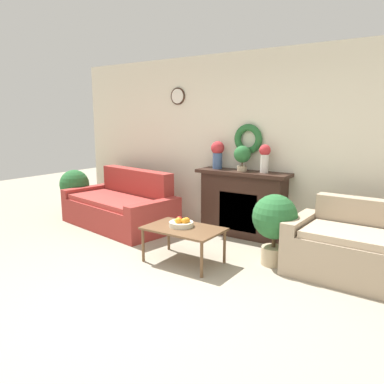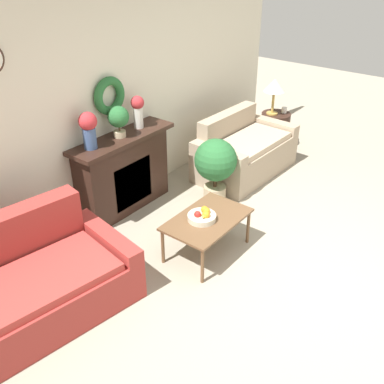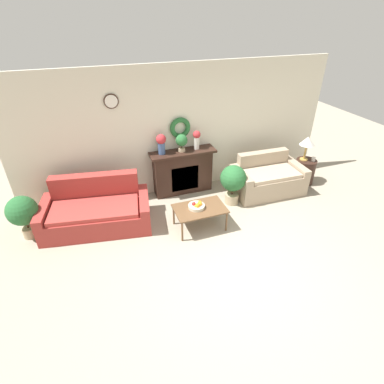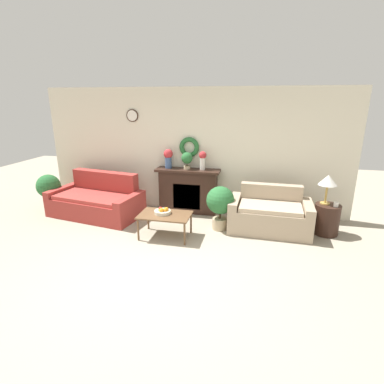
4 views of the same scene
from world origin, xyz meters
TOP-DOWN VIEW (x-y plane):
  - ground_plane at (0.00, 0.00)m, footprint 16.00×16.00m
  - wall_back at (-0.00, 2.76)m, footprint 6.80×0.16m
  - fireplace at (-0.05, 2.56)m, footprint 1.40×0.41m
  - couch_left at (-1.95, 1.95)m, footprint 2.09×1.29m
  - loveseat_right at (1.72, 1.91)m, footprint 1.55×0.91m
  - coffee_table at (-0.16, 1.20)m, footprint 0.94×0.60m
  - fruit_bowl at (-0.21, 1.23)m, footprint 0.30×0.30m
  - vase_on_mantel_left at (-0.49, 2.56)m, footprint 0.20×0.20m
  - vase_on_mantel_right at (0.28, 2.56)m, footprint 0.16×0.16m
  - potted_plant_on_mantel at (-0.06, 2.54)m, footprint 0.25×0.25m
  - potted_plant_floor_by_couch at (-3.16, 1.99)m, footprint 0.53×0.53m
  - potted_plant_floor_by_loveseat at (0.78, 1.76)m, footprint 0.54×0.54m

SIDE VIEW (x-z plane):
  - ground_plane at x=0.00m, z-range 0.00..0.00m
  - couch_left at x=-1.95m, z-range -0.14..0.76m
  - loveseat_right at x=1.72m, z-range -0.11..0.74m
  - coffee_table at x=-0.16m, z-range 0.18..0.62m
  - fruit_bowl at x=-0.21m, z-range 0.42..0.55m
  - fireplace at x=-0.05m, z-range 0.01..0.99m
  - potted_plant_floor_by_couch at x=-3.16m, z-range 0.12..0.95m
  - potted_plant_floor_by_loveseat at x=0.78m, z-range 0.11..0.98m
  - potted_plant_on_mantel at x=-0.06m, z-range 1.03..1.40m
  - vase_on_mantel_right at x=0.28m, z-range 1.02..1.42m
  - vase_on_mantel_left at x=-0.49m, z-range 1.02..1.44m
  - wall_back at x=0.00m, z-range 0.00..2.70m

